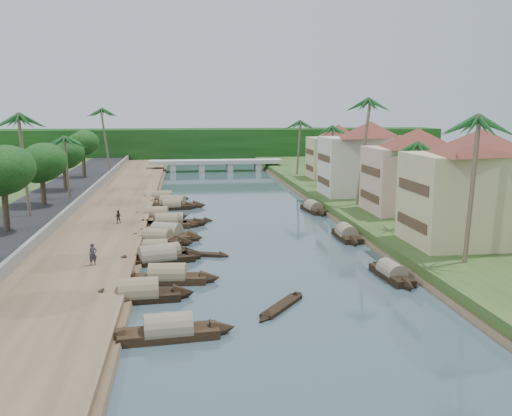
{
  "coord_description": "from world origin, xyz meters",
  "views": [
    {
      "loc": [
        -6.92,
        -49.04,
        13.08
      ],
      "look_at": [
        1.2,
        14.05,
        2.0
      ],
      "focal_mm": 40.0,
      "sensor_mm": 36.0,
      "label": 1
    }
  ],
  "objects": [
    {
      "name": "canoe_0",
      "position": [
        -0.58,
        -13.29,
        0.1
      ],
      "size": [
        4.54,
        5.83,
        0.87
      ],
      "rotation": [
        0.0,
        0.0,
        0.95
      ],
      "color": "black",
      "rests_on": "ground"
    },
    {
      "name": "sampan_13",
      "position": [
        -9.94,
        32.85,
        0.42
      ],
      "size": [
        8.03,
        2.08,
        2.19
      ],
      "rotation": [
        0.0,
        0.0,
        -0.04
      ],
      "color": "black",
      "rests_on": "ground"
    },
    {
      "name": "tree_6",
      "position": [
        24.0,
        31.29,
        6.78
      ],
      "size": [
        4.51,
        4.51,
        7.55
      ],
      "color": "#473928",
      "rests_on": "ground"
    },
    {
      "name": "tree_4",
      "position": [
        -24.0,
        36.34,
        6.54
      ],
      "size": [
        5.26,
        5.26,
        7.38
      ],
      "color": "#473928",
      "rests_on": "ground"
    },
    {
      "name": "sampan_11",
      "position": [
        -8.55,
        25.7,
        0.41
      ],
      "size": [
        7.07,
        2.36,
        2.02
      ],
      "rotation": [
        0.0,
        0.0,
        0.12
      ],
      "color": "black",
      "rests_on": "ground"
    },
    {
      "name": "building_near",
      "position": [
        18.99,
        -2.0,
        6.38
      ],
      "size": [
        14.85,
        14.85,
        10.2
      ],
      "color": "tan",
      "rests_on": "right_bank"
    },
    {
      "name": "sampan_10",
      "position": [
        -10.17,
        19.52,
        0.41
      ],
      "size": [
        7.85,
        2.33,
        2.14
      ],
      "rotation": [
        0.0,
        0.0,
        -0.09
      ],
      "color": "black",
      "rests_on": "ground"
    },
    {
      "name": "palm_1",
      "position": [
        16.0,
        5.01,
        9.45
      ],
      "size": [
        3.2,
        3.2,
        9.99
      ],
      "color": "brown",
      "rests_on": "ground"
    },
    {
      "name": "canoe_2",
      "position": [
        -6.51,
        17.0,
        0.1
      ],
      "size": [
        6.08,
        1.03,
        0.88
      ],
      "rotation": [
        0.0,
        0.0,
        0.03
      ],
      "color": "black",
      "rests_on": "ground"
    },
    {
      "name": "tree_2",
      "position": [
        -24.0,
        7.73,
        7.18
      ],
      "size": [
        5.48,
        5.48,
        8.12
      ],
      "color": "#473928",
      "rests_on": "ground"
    },
    {
      "name": "palm_3",
      "position": [
        16.0,
        38.17,
        10.06
      ],
      "size": [
        3.2,
        3.2,
        10.62
      ],
      "color": "brown",
      "rests_on": "ground"
    },
    {
      "name": "right_bank",
      "position": [
        19.0,
        20.0,
        0.6
      ],
      "size": [
        16.0,
        180.0,
        1.2
      ],
      "primitive_type": "cube",
      "color": "#26481D",
      "rests_on": "ground"
    },
    {
      "name": "sampan_12",
      "position": [
        -8.4,
        27.94,
        0.42
      ],
      "size": [
        9.65,
        4.4,
        2.26
      ],
      "rotation": [
        0.0,
        0.0,
        -0.29
      ],
      "color": "black",
      "rests_on": "ground"
    },
    {
      "name": "tree_3",
      "position": [
        -24.0,
        22.92,
        6.51
      ],
      "size": [
        5.48,
        5.48,
        7.44
      ],
      "color": "#473928",
      "rests_on": "ground"
    },
    {
      "name": "sampan_14",
      "position": [
        9.08,
        -7.78,
        0.41
      ],
      "size": [
        1.98,
        7.6,
        1.87
      ],
      "rotation": [
        0.0,
        0.0,
        1.65
      ],
      "color": "black",
      "rests_on": "ground"
    },
    {
      "name": "tree_5",
      "position": [
        -24.0,
        52.65,
        7.11
      ],
      "size": [
        4.94,
        4.94,
        7.84
      ],
      "color": "#473928",
      "rests_on": "ground"
    },
    {
      "name": "sampan_15",
      "position": [
        9.53,
        6.17,
        0.41
      ],
      "size": [
        1.9,
        7.84,
        2.11
      ],
      "rotation": [
        0.0,
        0.0,
        1.56
      ],
      "color": "black",
      "rests_on": "ground"
    },
    {
      "name": "palm_8",
      "position": [
        -20.5,
        58.25,
        12.67
      ],
      "size": [
        3.2,
        3.2,
        13.11
      ],
      "color": "brown",
      "rests_on": "ground"
    },
    {
      "name": "palm_5",
      "position": [
        -24.0,
        15.76,
        12.11
      ],
      "size": [
        3.2,
        3.2,
        12.54
      ],
      "color": "brown",
      "rests_on": "ground"
    },
    {
      "name": "palm_2",
      "position": [
        15.0,
        19.56,
        13.8
      ],
      "size": [
        3.2,
        3.2,
        14.5
      ],
      "color": "brown",
      "rests_on": "ground"
    },
    {
      "name": "left_bank",
      "position": [
        -16.0,
        20.0,
        0.4
      ],
      "size": [
        10.0,
        180.0,
        0.8
      ],
      "primitive_type": "cube",
      "color": "brown",
      "rests_on": "ground"
    },
    {
      "name": "sampan_5",
      "position": [
        -8.5,
        0.21,
        0.41
      ],
      "size": [
        6.47,
        3.74,
        2.06
      ],
      "rotation": [
        0.0,
        0.0,
        0.37
      ],
      "color": "black",
      "rests_on": "ground"
    },
    {
      "name": "sampan_8",
      "position": [
        -8.79,
        14.26,
        0.42
      ],
      "size": [
        7.57,
        2.71,
        2.29
      ],
      "rotation": [
        0.0,
        0.0,
        -0.13
      ],
      "color": "black",
      "rests_on": "ground"
    },
    {
      "name": "sampan_9",
      "position": [
        -8.62,
        14.67,
        0.42
      ],
      "size": [
        9.2,
        2.11,
        2.3
      ],
      "rotation": [
        0.0,
        0.0,
        0.01
      ],
      "color": "black",
      "rests_on": "ground"
    },
    {
      "name": "sampan_6",
      "position": [
        -8.72,
        8.61,
        0.42
      ],
      "size": [
        8.31,
        5.28,
        2.45
      ],
      "rotation": [
        0.0,
        0.0,
        -0.44
      ],
      "color": "black",
      "rests_on": "ground"
    },
    {
      "name": "sampan_7",
      "position": [
        -9.6,
        6.52,
        0.41
      ],
      "size": [
        7.94,
        4.76,
        2.13
      ],
      "rotation": [
        0.0,
        0.0,
        -0.42
      ],
      "color": "black",
      "rests_on": "ground"
    },
    {
      "name": "sampan_3",
      "position": [
        -9.31,
        -0.9,
        0.42
      ],
      "size": [
        9.01,
        4.17,
        2.36
      ],
      "rotation": [
        0.0,
        0.0,
        0.28
      ],
      "color": "black",
      "rests_on": "ground"
    },
    {
      "name": "palm_0",
      "position": [
        15.0,
        -8.09,
        12.13
      ],
      "size": [
        3.2,
        3.2,
        12.77
      ],
      "color": "brown",
      "rests_on": "ground"
    },
    {
      "name": "treeline",
      "position": [
        0.0,
        100.0,
        4.0
      ],
      "size": [
        120.0,
        14.0,
        8.0
      ],
      "color": "black",
      "rests_on": "ground"
    },
    {
      "name": "building_far",
      "position": [
        18.99,
        28.0,
        6.38
      ],
      "size": [
        15.59,
        15.59,
        10.2
      ],
      "color": "beige",
      "rests_on": "right_bank"
    },
    {
      "name": "sampan_4",
      "position": [
        -9.58,
        2.28,
        0.41
      ],
      "size": [
        6.49,
        1.64,
        1.9
      ],
      "rotation": [
        0.0,
        0.0,
        0.0
      ],
      "color": "black",
      "rests_on": "ground"
    },
    {
      "name": "bridge",
      "position": [
        0.0,
        72.0,
        1.72
      ],
      "size": [
        28.0,
        4.0,
        2.4
      ],
      "color": "#AAABA0",
      "rests_on": "ground"
    },
    {
      "name": "building_distant",
      "position": [
        19.99,
        48.0,
        5.88
      ],
      "size": [
        12.62,
        12.62,
        9.2
      ],
      "color": "tan",
      "rests_on": "right_bank"
    },
    {
      "name": "ground",
      "position": [
        0.0,
        0.0,
        0.0
      ],
      "size": [
        220.0,
        220.0,
        0.0
      ],
      "primitive_type": "plane",
      "color": "#374B53",
      "rests_on": "ground"
    },
    {
      "name": "sampan_2",
      "position": [
        -8.28,
        -6.67,
        0.42
      ],
      "size": [
        8.37,
        2.33,
        2.18
      ],
      "rotation": [
        0.0,
        0.0,
        -0.08
      ],
      "color": "black",
      "rests_on": "ground"
    },
    {
      "name": "building_mid",
      "position": [
        19.99,
        14.0,
        6.13
      ],
      "size": [
        14.11,
        14.11,
        9.7
      ],
      "color": "#CCA390",
      "rests_on": "right_bank"
    },
    {
      "name": "retaining_wall",
      "position": [
        -20.2,
        20.0,
        1.35
      ],
      "size": [
        0.4,
        180.0,
        1.1
      ],
      "primitive_type": "cube",
      "color": "gray",
      "rests_on": "left_bank"
    },
    {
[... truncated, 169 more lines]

